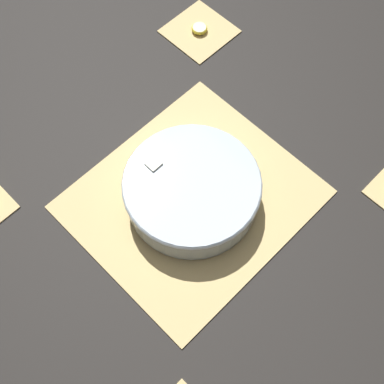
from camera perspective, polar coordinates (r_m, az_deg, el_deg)
The scene contains 5 objects.
ground_plane at distance 0.98m, azimuth -0.00°, elevation -0.82°, with size 6.00×6.00×0.00m, color black.
bamboo_mat_center at distance 0.98m, azimuth -0.00°, elevation -0.74°, with size 0.40×0.36×0.01m.
coaster_mat_far_right at distance 1.21m, azimuth 0.79°, elevation 16.81°, with size 0.13×0.13×0.01m.
fruit_salad_bowl at distance 0.94m, azimuth -0.02°, elevation 0.32°, with size 0.24×0.24×0.07m.
banana_coin_single at distance 1.20m, azimuth 0.80°, elevation 17.06°, with size 0.03×0.03×0.01m.
Camera 1 is at (-0.30, -0.30, 0.88)m, focal length 50.00 mm.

